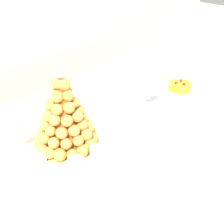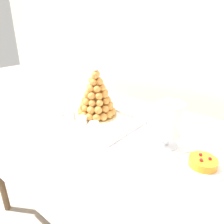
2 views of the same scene
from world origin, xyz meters
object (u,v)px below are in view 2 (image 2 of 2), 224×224
dessert_cup_centre (82,121)px  macaron_goblet (169,120)px  dessert_cup_left (60,112)px  dessert_cup_right (108,131)px  dessert_cup_mid_left (70,115)px  dessert_cup_mid_right (94,126)px  croquembouche (96,97)px  wine_glass (92,91)px  serving_tray (93,119)px  creme_brulee_ramekin (81,108)px  fruit_tart_plate (203,164)px

dessert_cup_centre → macaron_goblet: bearing=13.1°
dessert_cup_centre → macaron_goblet: (0.49, 0.11, 0.11)m
dessert_cup_left → dessert_cup_right: same height
dessert_cup_right → macaron_goblet: macaron_goblet is taller
dessert_cup_mid_left → dessert_cup_mid_right: (0.21, -0.01, -0.01)m
croquembouche → dessert_cup_centre: (0.02, -0.15, -0.10)m
croquembouche → dessert_cup_mid_left: (-0.09, -0.15, -0.10)m
macaron_goblet → wine_glass: bearing=167.1°
serving_tray → dessert_cup_mid_left: dessert_cup_mid_left is taller
dessert_cup_centre → dessert_cup_mid_right: dessert_cup_centre is taller
creme_brulee_ramekin → fruit_tart_plate: fruit_tart_plate is taller
dessert_cup_centre → fruit_tart_plate: size_ratio=0.28×
creme_brulee_ramekin → fruit_tart_plate: 0.87m
dessert_cup_centre → dessert_cup_mid_right: size_ratio=1.08×
dessert_cup_mid_left → dessert_cup_right: bearing=-1.6°
macaron_goblet → fruit_tart_plate: bearing=-17.1°
dessert_cup_left → dessert_cup_mid_left: size_ratio=0.82×
dessert_cup_left → dessert_cup_mid_right: (0.31, -0.01, -0.00)m
serving_tray → fruit_tart_plate: 0.69m
creme_brulee_ramekin → dessert_cup_centre: bearing=-41.5°
creme_brulee_ramekin → fruit_tart_plate: size_ratio=0.40×
fruit_tart_plate → dessert_cup_mid_left: bearing=-176.3°
dessert_cup_centre → dessert_cup_mid_right: (0.10, -0.00, -0.00)m
dessert_cup_mid_right → croquembouche: bearing=128.1°
croquembouche → creme_brulee_ramekin: bearing=179.8°
serving_tray → dessert_cup_mid_right: size_ratio=10.07×
serving_tray → creme_brulee_ramekin: size_ratio=6.49×
croquembouche → dessert_cup_mid_left: bearing=-120.5°
serving_tray → creme_brulee_ramekin: creme_brulee_ramekin is taller
croquembouche → dessert_cup_right: (0.22, -0.16, -0.10)m
macaron_goblet → serving_tray: bearing=-178.3°
dessert_cup_left → creme_brulee_ramekin: (0.04, 0.15, -0.01)m
serving_tray → dessert_cup_centre: (0.00, -0.10, 0.03)m
serving_tray → dessert_cup_right: 0.23m
dessert_cup_right → fruit_tart_plate: size_ratio=0.24×
creme_brulee_ramekin → macaron_goblet: (0.66, -0.04, 0.12)m
serving_tray → fruit_tart_plate: (0.69, -0.05, 0.01)m
dessert_cup_left → fruit_tart_plate: dessert_cup_left is taller
serving_tray → fruit_tart_plate: bearing=-3.8°
dessert_cup_left → dessert_cup_centre: 0.21m
croquembouche → fruit_tart_plate: size_ratio=1.53×
dessert_cup_centre → fruit_tart_plate: dessert_cup_centre is taller
dessert_cup_mid_right → fruit_tart_plate: bearing=5.5°
dessert_cup_right → croquembouche: bearing=145.0°
dessert_cup_mid_left → dessert_cup_centre: size_ratio=1.04×
serving_tray → wine_glass: (-0.17, 0.17, 0.11)m
dessert_cup_mid_left → creme_brulee_ramekin: bearing=114.0°
croquembouche → macaron_goblet: (0.51, -0.04, 0.01)m
dessert_cup_mid_right → dessert_cup_centre: bearing=178.7°
dessert_cup_centre → creme_brulee_ramekin: dessert_cup_centre is taller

